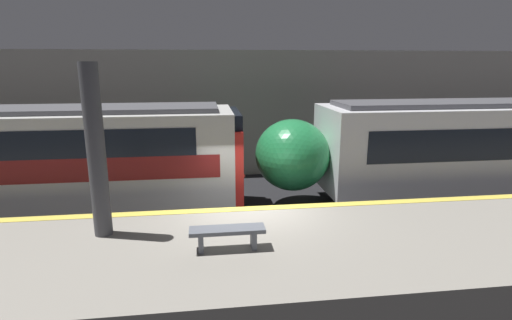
% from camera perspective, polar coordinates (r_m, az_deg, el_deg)
% --- Properties ---
extents(ground_plane, '(120.00, 120.00, 0.00)m').
position_cam_1_polar(ground_plane, '(10.84, -0.91, -12.24)').
color(ground_plane, black).
extents(platform, '(40.00, 4.30, 1.13)m').
position_cam_1_polar(platform, '(8.69, 0.77, -15.10)').
color(platform, gray).
rests_on(platform, ground).
extents(station_rear_barrier, '(50.00, 0.15, 5.24)m').
position_cam_1_polar(station_rear_barrier, '(16.87, -3.72, 6.50)').
color(station_rear_barrier, '#9E998E').
rests_on(station_rear_barrier, ground).
extents(support_pillar_near, '(0.38, 0.38, 3.65)m').
position_cam_1_polar(support_pillar_near, '(8.89, -21.87, 1.04)').
color(support_pillar_near, '#47474C').
rests_on(support_pillar_near, platform).
extents(platform_bench, '(1.50, 0.40, 0.45)m').
position_cam_1_polar(platform_bench, '(8.06, -4.12, -10.40)').
color(platform_bench, slate).
rests_on(platform_bench, platform).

